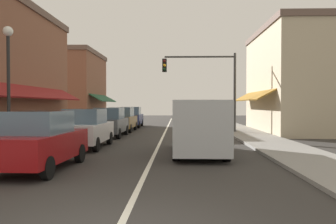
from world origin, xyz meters
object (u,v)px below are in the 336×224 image
object	(u,v)px
parked_car_third_left	(110,122)
traffic_signal_mast_arm	(209,78)
street_lamp_left_near	(8,70)
parked_car_nearest_left	(39,141)
van_in_lane	(199,125)
parked_car_distant_left	(131,117)
parked_car_far_left	(122,119)
parked_car_second_left	(86,128)

from	to	relation	value
parked_car_third_left	traffic_signal_mast_arm	bearing A→B (deg)	24.30
traffic_signal_mast_arm	street_lamp_left_near	size ratio (longest dim) A/B	1.15
parked_car_nearest_left	van_in_lane	distance (m)	6.02
parked_car_third_left	parked_car_distant_left	world-z (taller)	same
parked_car_distant_left	traffic_signal_mast_arm	world-z (taller)	traffic_signal_mast_arm
parked_car_nearest_left	parked_car_distant_left	size ratio (longest dim) A/B	1.01
parked_car_far_left	van_in_lane	bearing A→B (deg)	-65.92
traffic_signal_mast_arm	street_lamp_left_near	bearing A→B (deg)	-125.93
parked_car_far_left	traffic_signal_mast_arm	xyz separation A→B (m)	(6.21, -1.40, 2.88)
parked_car_third_left	van_in_lane	world-z (taller)	van_in_lane
parked_car_nearest_left	parked_car_third_left	distance (m)	10.66
parked_car_third_left	traffic_signal_mast_arm	xyz separation A→B (m)	(6.28, 2.77, 2.88)
parked_car_second_left	street_lamp_left_near	world-z (taller)	street_lamp_left_near
parked_car_second_left	traffic_signal_mast_arm	size ratio (longest dim) A/B	0.75
parked_car_distant_left	street_lamp_left_near	size ratio (longest dim) A/B	0.86
parked_car_second_left	parked_car_nearest_left	bearing A→B (deg)	-89.37
van_in_lane	parked_car_nearest_left	bearing A→B (deg)	-145.44
parked_car_nearest_left	van_in_lane	bearing A→B (deg)	35.83
parked_car_far_left	parked_car_nearest_left	bearing A→B (deg)	-89.39
van_in_lane	street_lamp_left_near	distance (m)	7.36
parked_car_far_left	street_lamp_left_near	size ratio (longest dim) A/B	0.86
traffic_signal_mast_arm	van_in_lane	bearing A→B (deg)	-97.28
traffic_signal_mast_arm	parked_car_third_left	bearing A→B (deg)	-156.17
parked_car_distant_left	parked_car_far_left	bearing A→B (deg)	-91.14
parked_car_nearest_left	parked_car_far_left	xyz separation A→B (m)	(0.06, 14.84, 0.00)
parked_car_far_left	parked_car_second_left	bearing A→B (deg)	-89.62
parked_car_second_left	parked_car_far_left	bearing A→B (deg)	89.98
parked_car_nearest_left	parked_car_distant_left	distance (m)	19.59
parked_car_second_left	parked_car_distant_left	bearing A→B (deg)	89.98
parked_car_nearest_left	parked_car_distant_left	world-z (taller)	same
traffic_signal_mast_arm	parked_car_second_left	bearing A→B (deg)	-127.63
parked_car_second_left	parked_car_far_left	xyz separation A→B (m)	(0.08, 9.55, 0.00)
parked_car_far_left	van_in_lane	world-z (taller)	van_in_lane
parked_car_far_left	parked_car_distant_left	xyz separation A→B (m)	(0.04, 4.76, 0.00)
parked_car_second_left	van_in_lane	world-z (taller)	van_in_lane
parked_car_distant_left	street_lamp_left_near	xyz separation A→B (m)	(-2.06, -17.51, 2.34)
street_lamp_left_near	parked_car_nearest_left	bearing A→B (deg)	-46.70
parked_car_second_left	traffic_signal_mast_arm	bearing A→B (deg)	52.80
parked_car_second_left	parked_car_distant_left	distance (m)	14.31
parked_car_nearest_left	traffic_signal_mast_arm	distance (m)	15.10
street_lamp_left_near	van_in_lane	bearing A→B (deg)	10.57
parked_car_far_left	parked_car_distant_left	bearing A→B (deg)	90.38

